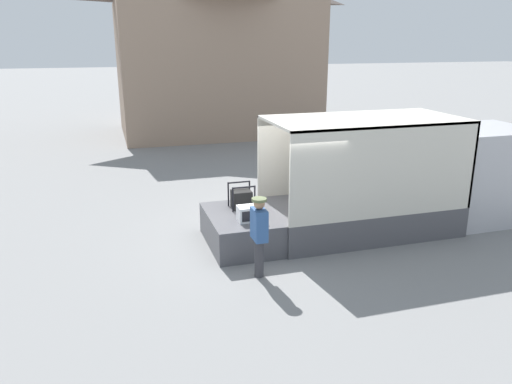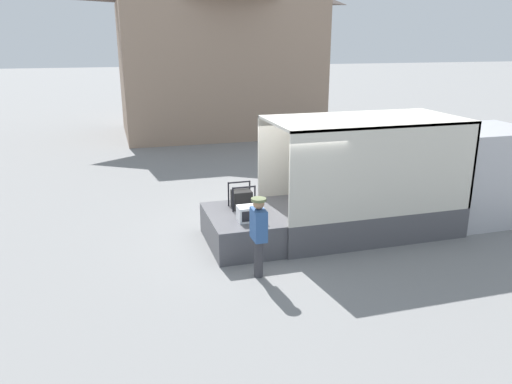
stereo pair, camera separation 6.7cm
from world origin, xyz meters
name	(u,v)px [view 1 (the left image)]	position (x,y,z in m)	size (l,w,h in m)	color
ground_plane	(271,240)	(0.00, 0.00, 0.00)	(160.00, 160.00, 0.00)	gray
box_truck	(428,186)	(4.11, 0.00, 0.97)	(6.77, 2.26, 2.76)	#B2B2B7
tailgate_deck	(241,229)	(-0.74, 0.00, 0.36)	(1.48, 2.15, 0.73)	#4C4C51
microwave	(250,213)	(-0.65, -0.47, 0.89)	(0.53, 0.36, 0.33)	white
portable_generator	(242,199)	(-0.59, 0.41, 0.95)	(0.55, 0.47, 0.58)	black
worker_person	(259,230)	(-0.82, -1.67, 0.98)	(0.29, 0.44, 1.62)	#38383D
house_backdrop	(215,45)	(1.93, 14.46, 4.24)	(9.67, 6.40, 8.32)	gray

